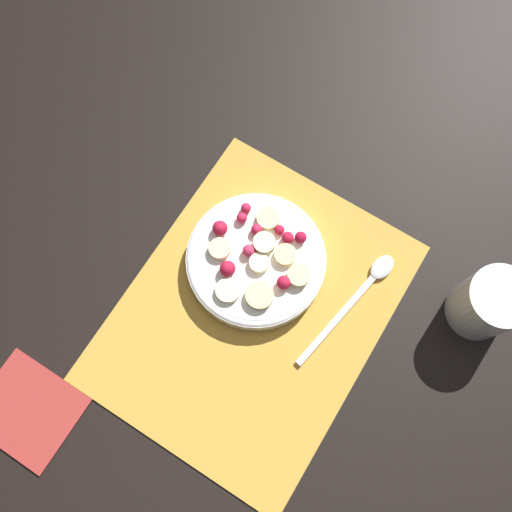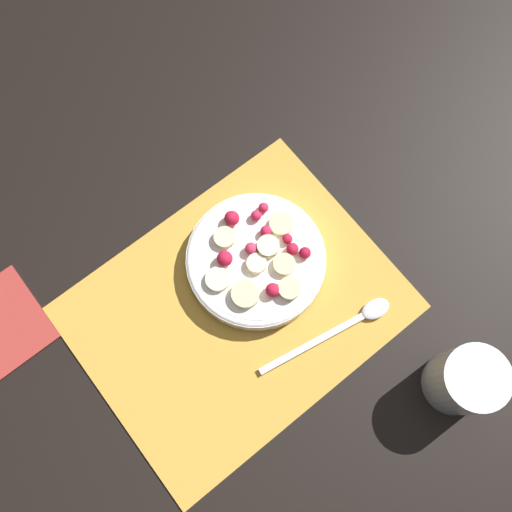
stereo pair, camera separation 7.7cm
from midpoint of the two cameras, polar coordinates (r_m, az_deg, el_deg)
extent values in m
plane|color=black|center=(0.79, -3.04, -6.05)|extent=(3.00, 3.00, 0.00)
cube|color=gold|center=(0.79, -3.05, -6.01)|extent=(0.42, 0.33, 0.01)
cylinder|color=white|center=(0.79, -2.75, -0.93)|extent=(0.19, 0.19, 0.03)
torus|color=white|center=(0.78, -2.78, -0.74)|extent=(0.19, 0.19, 0.01)
cylinder|color=white|center=(0.78, -2.79, -0.65)|extent=(0.17, 0.17, 0.00)
cylinder|color=#F4EAB7|center=(0.76, -5.61, -3.83)|extent=(0.04, 0.04, 0.01)
cylinder|color=beige|center=(0.78, -6.45, 0.25)|extent=(0.04, 0.04, 0.01)
cylinder|color=#F4EAB7|center=(0.77, -1.99, 0.81)|extent=(0.04, 0.04, 0.01)
cylinder|color=#F4EAB7|center=(0.77, -2.52, -1.17)|extent=(0.03, 0.03, 0.01)
cylinder|color=beige|center=(0.76, 1.44, -2.47)|extent=(0.04, 0.04, 0.01)
cylinder|color=beige|center=(0.79, -1.53, 3.33)|extent=(0.04, 0.04, 0.01)
cylinder|color=beige|center=(0.75, -2.28, -4.61)|extent=(0.05, 0.05, 0.01)
cylinder|color=beige|center=(0.77, -0.15, -0.20)|extent=(0.04, 0.04, 0.01)
sphere|color=red|center=(0.76, -0.08, -3.15)|extent=(0.02, 0.02, 0.02)
sphere|color=#D12347|center=(0.78, -2.72, 2.20)|extent=(0.02, 0.02, 0.02)
sphere|color=red|center=(0.77, 0.39, 1.38)|extent=(0.02, 0.02, 0.02)
sphere|color=red|center=(0.78, -6.41, 2.33)|extent=(0.02, 0.02, 0.02)
sphere|color=red|center=(0.76, -5.71, -1.73)|extent=(0.02, 0.02, 0.02)
sphere|color=red|center=(0.78, -0.43, 2.17)|extent=(0.01, 0.01, 0.01)
sphere|color=#DB3356|center=(0.77, -3.55, 0.08)|extent=(0.02, 0.02, 0.02)
sphere|color=#D12347|center=(0.79, -3.76, 4.37)|extent=(0.01, 0.01, 0.01)
sphere|color=#D12347|center=(0.79, -4.19, 3.38)|extent=(0.01, 0.01, 0.01)
sphere|color=#B21433|center=(0.77, 1.70, 1.41)|extent=(0.02, 0.02, 0.02)
cube|color=silver|center=(0.78, 5.32, -6.81)|extent=(0.16, 0.04, 0.00)
ellipsoid|color=silver|center=(0.81, 9.90, -1.55)|extent=(0.04, 0.03, 0.01)
cylinder|color=white|center=(0.79, 19.67, -4.99)|extent=(0.08, 0.08, 0.10)
cube|color=#A3332D|center=(0.84, -24.40, -14.31)|extent=(0.11, 0.13, 0.01)
camera|label=1|loc=(0.04, -92.90, -9.45)|focal=40.00mm
camera|label=2|loc=(0.04, 87.10, 9.45)|focal=40.00mm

